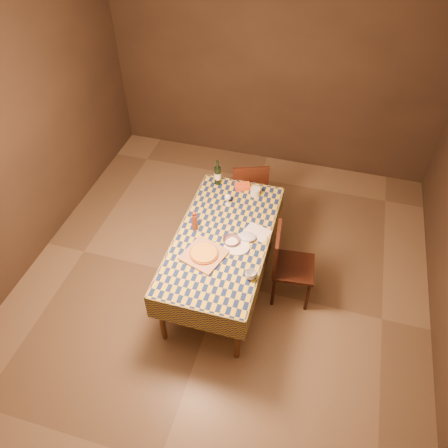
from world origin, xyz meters
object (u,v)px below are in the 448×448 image
object	(u,v)px
dining_table	(223,242)
white_plate	(237,246)
bowl	(231,241)
wine_bottle	(218,175)
chair_right	(286,262)
cutting_board	(204,255)
pizza	(204,253)
chair_far	(249,189)

from	to	relation	value
dining_table	white_plate	world-z (taller)	white_plate
bowl	wine_bottle	size ratio (longest dim) A/B	0.54
bowl	wine_bottle	world-z (taller)	wine_bottle
wine_bottle	chair_right	bearing A→B (deg)	-37.87
cutting_board	wine_bottle	world-z (taller)	wine_bottle
white_plate	dining_table	bearing A→B (deg)	152.07
pizza	chair_far	bearing A→B (deg)	84.85
cutting_board	pizza	distance (m)	0.03
chair_far	dining_table	bearing A→B (deg)	-91.16
cutting_board	white_plate	distance (m)	0.35
cutting_board	bowl	size ratio (longest dim) A/B	2.19
white_plate	pizza	bearing A→B (deg)	-143.50
cutting_board	white_plate	bearing A→B (deg)	36.50
pizza	chair_far	distance (m)	1.42
chair_right	dining_table	bearing A→B (deg)	-175.03
bowl	pizza	bearing A→B (deg)	-131.21
wine_bottle	chair_far	bearing A→B (deg)	43.25
bowl	chair_right	xyz separation A→B (m)	(0.56, 0.12, -0.27)
pizza	wine_bottle	distance (m)	1.12
pizza	chair_right	bearing A→B (deg)	24.79
pizza	bowl	bearing A→B (deg)	48.79
wine_bottle	chair_right	xyz separation A→B (m)	(0.96, -0.74, -0.36)
cutting_board	dining_table	bearing A→B (deg)	70.93
dining_table	pizza	xyz separation A→B (m)	(-0.10, -0.30, 0.11)
chair_far	bowl	bearing A→B (deg)	-85.87
pizza	bowl	world-z (taller)	bowl
dining_table	chair_far	xyz separation A→B (m)	(0.02, 1.09, -0.17)
chair_right	chair_far	bearing A→B (deg)	122.04
bowl	white_plate	xyz separation A→B (m)	(0.07, -0.03, -0.02)
dining_table	wine_bottle	xyz separation A→B (m)	(-0.29, 0.80, 0.19)
chair_far	chair_right	world-z (taller)	same
white_plate	cutting_board	bearing A→B (deg)	-143.50
pizza	chair_right	distance (m)	0.90
bowl	wine_bottle	bearing A→B (deg)	114.48
cutting_board	pizza	world-z (taller)	pizza
chair_far	wine_bottle	bearing A→B (deg)	-136.75
cutting_board	white_plate	xyz separation A→B (m)	(0.28, 0.21, -0.00)
bowl	white_plate	bearing A→B (deg)	-25.05
wine_bottle	white_plate	distance (m)	1.01
pizza	white_plate	distance (m)	0.35
cutting_board	bowl	bearing A→B (deg)	48.79
pizza	chair_right	world-z (taller)	chair_right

